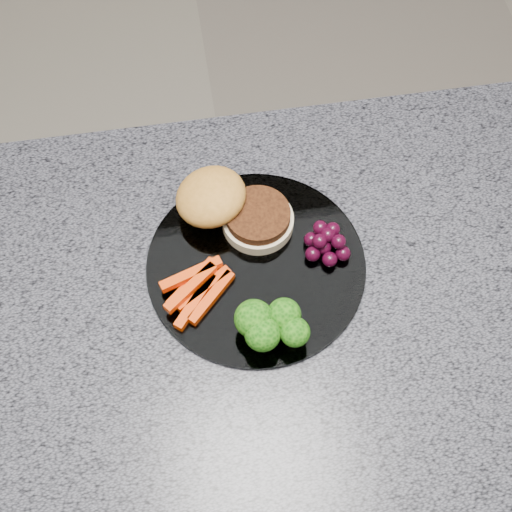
{
  "coord_description": "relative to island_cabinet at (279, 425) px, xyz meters",
  "views": [
    {
      "loc": [
        -0.09,
        -0.32,
        1.65
      ],
      "look_at": [
        -0.03,
        0.07,
        0.93
      ],
      "focal_mm": 50.0,
      "sensor_mm": 36.0,
      "label": 1
    }
  ],
  "objects": [
    {
      "name": "countertop",
      "position": [
        0.0,
        0.0,
        0.45
      ],
      "size": [
        1.2,
        0.6,
        0.04
      ],
      "primitive_type": "cube",
      "color": "#4D4E57",
      "rests_on": "island_cabinet"
    },
    {
      "name": "broccoli",
      "position": [
        -0.03,
        -0.02,
        0.51
      ],
      "size": [
        0.08,
        0.06,
        0.05
      ],
      "rotation": [
        0.0,
        0.0,
        -0.19
      ],
      "color": "#5A8C33",
      "rests_on": "plate"
    },
    {
      "name": "island_cabinet",
      "position": [
        0.0,
        0.0,
        0.0
      ],
      "size": [
        1.2,
        0.6,
        0.86
      ],
      "primitive_type": "cube",
      "color": "#53331C",
      "rests_on": "ground"
    },
    {
      "name": "burger",
      "position": [
        -0.05,
        0.14,
        0.5
      ],
      "size": [
        0.17,
        0.14,
        0.05
      ],
      "rotation": [
        0.0,
        0.0,
        -0.39
      ],
      "color": "#C9B58D",
      "rests_on": "plate"
    },
    {
      "name": "room",
      "position": [
        0.0,
        0.0,
        0.92
      ],
      "size": [
        4.02,
        4.02,
        2.7
      ],
      "color": "gray",
      "rests_on": "ground"
    },
    {
      "name": "carrot_sticks",
      "position": [
        -0.1,
        0.04,
        0.48
      ],
      "size": [
        0.09,
        0.09,
        0.02
      ],
      "rotation": [
        0.0,
        0.0,
        0.41
      ],
      "color": "red",
      "rests_on": "plate"
    },
    {
      "name": "plate",
      "position": [
        -0.03,
        0.07,
        0.47
      ],
      "size": [
        0.26,
        0.26,
        0.01
      ],
      "primitive_type": "cylinder",
      "color": "white",
      "rests_on": "countertop"
    },
    {
      "name": "grape_bunch",
      "position": [
        0.06,
        0.08,
        0.49
      ],
      "size": [
        0.05,
        0.06,
        0.03
      ],
      "rotation": [
        0.0,
        0.0,
        0.09
      ],
      "color": "black",
      "rests_on": "plate"
    }
  ]
}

